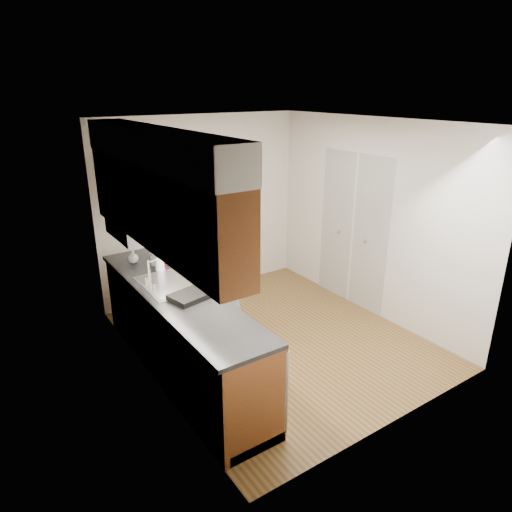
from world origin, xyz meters
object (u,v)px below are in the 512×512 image
Objects in this scene: steel_can at (153,259)px; dish_rack at (189,297)px; person at (225,277)px; soda_can at (165,261)px; soap_bottle_b at (155,258)px; soap_bottle_c at (133,257)px; soap_bottle_a at (159,260)px.

dish_rack is at bearing -93.47° from steel_can.
person reaches higher than soda_can.
soap_bottle_b reaches higher than soap_bottle_c.
soda_can is (0.09, -0.06, -0.03)m from soap_bottle_b.
soap_bottle_b reaches higher than soda_can.
dish_rack is at bearing -100.04° from soda_can.
soap_bottle_c is (-0.15, 0.42, -0.06)m from soap_bottle_a.
soap_bottle_b is 0.51× the size of dish_rack.
person is 15.58× the size of soda_can.
person reaches higher than steel_can.
soap_bottle_c is at bearing 135.02° from steel_can.
soap_bottle_c is at bearing 82.34° from dish_rack.
soda_can is 0.15m from steel_can.
soap_bottle_a is at bearing -98.54° from soap_bottle_b.
person is 6.32× the size of soap_bottle_a.
soap_bottle_a reaches higher than soda_can.
steel_can is at bearing 103.46° from soap_bottle_b.
soda_can is (0.27, -0.28, -0.02)m from soap_bottle_c.
steel_can is at bearing -44.98° from soap_bottle_c.
steel_can is at bearing 73.93° from dish_rack.
soap_bottle_a reaches higher than steel_can.
soap_bottle_c reaches higher than dish_rack.
soap_bottle_a is 0.45m from soap_bottle_c.
soap_bottle_a is 1.77× the size of soap_bottle_c.
soap_bottle_b is at bearing -76.54° from steel_can.
soap_bottle_b is at bearing 145.95° from soda_can.
soap_bottle_a is 2.47× the size of soda_can.
soda_can is at bearing 48.80° from soap_bottle_a.
dish_rack is (-0.05, -0.80, -0.11)m from soap_bottle_a.
soap_bottle_b is (-0.57, 0.56, 0.17)m from person.
soap_bottle_c is 0.39m from soda_can.
soap_bottle_c is at bearing 134.15° from soda_can.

